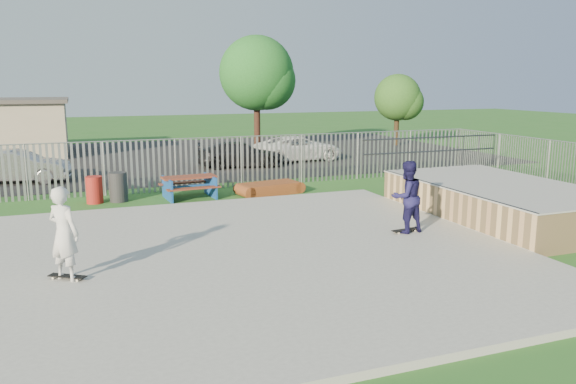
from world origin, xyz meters
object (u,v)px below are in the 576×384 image
object	(u,v)px
trash_bin_grey	(118,187)
tree_right	(398,98)
funbox	(270,188)
trash_bin_red	(94,190)
car_dark	(240,154)
tree_mid	(257,73)
skater_navy	(407,197)
car_white	(298,148)
picnic_table	(189,187)
car_silver	(18,166)
skater_white	(64,233)

from	to	relation	value
trash_bin_grey	tree_right	world-z (taller)	tree_right
funbox	tree_right	world-z (taller)	tree_right
trash_bin_red	car_dark	xyz separation A→B (m)	(6.98, 6.26, 0.17)
trash_bin_red	tree_mid	xyz separation A→B (m)	(9.88, 12.59, 4.16)
trash_bin_red	skater_navy	bearing A→B (deg)	-44.68
trash_bin_grey	car_white	distance (m)	12.17
trash_bin_grey	car_dark	bearing A→B (deg)	45.44
tree_mid	car_white	bearing A→B (deg)	-83.28
trash_bin_grey	skater_navy	bearing A→B (deg)	-47.77
funbox	trash_bin_red	distance (m)	6.21
picnic_table	car_white	distance (m)	10.54
tree_right	trash_bin_grey	bearing A→B (deg)	-146.99
picnic_table	trash_bin_grey	distance (m)	2.45
car_silver	funbox	bearing A→B (deg)	-112.33
car_silver	tree_mid	bearing A→B (deg)	-49.27
trash_bin_red	car_dark	distance (m)	9.37
car_dark	car_silver	bearing A→B (deg)	103.58
car_dark	car_white	world-z (taller)	car_white
skater_navy	skater_white	world-z (taller)	same
car_silver	picnic_table	bearing A→B (deg)	-121.84
car_silver	tree_mid	distance (m)	15.18
funbox	trash_bin_red	size ratio (longest dim) A/B	2.42
funbox	skater_navy	size ratio (longest dim) A/B	1.17
skater_white	tree_mid	bearing A→B (deg)	-72.69
trash_bin_red	car_white	world-z (taller)	car_white
trash_bin_grey	skater_white	bearing A→B (deg)	-101.06
funbox	trash_bin_grey	xyz separation A→B (m)	(-5.38, 0.57, 0.31)
trash_bin_grey	skater_navy	xyz separation A→B (m)	(6.86, -7.55, 0.60)
tree_right	car_white	bearing A→B (deg)	-152.09
picnic_table	tree_mid	xyz separation A→B (m)	(6.65, 12.88, 4.22)
trash_bin_grey	tree_mid	xyz separation A→B (m)	(9.08, 12.61, 4.11)
car_silver	tree_right	world-z (taller)	tree_right
picnic_table	car_white	size ratio (longest dim) A/B	0.43
trash_bin_red	car_silver	world-z (taller)	car_silver
trash_bin_grey	skater_navy	distance (m)	10.22
picnic_table	tree_right	size ratio (longest dim) A/B	0.43
funbox	car_white	xyz separation A→B (m)	(4.32, 7.93, 0.46)
funbox	car_dark	distance (m)	6.91
car_dark	car_white	distance (m)	3.68
picnic_table	tree_right	distance (m)	20.40
skater_navy	trash_bin_grey	bearing A→B (deg)	-54.55
picnic_table	funbox	world-z (taller)	picnic_table
picnic_table	skater_white	world-z (taller)	skater_white
car_silver	skater_navy	distance (m)	16.55
car_white	skater_navy	world-z (taller)	skater_navy
car_silver	car_dark	distance (m)	9.84
trash_bin_grey	tree_right	xyz separation A→B (m)	(18.49, 12.01, 2.61)
skater_white	car_dark	bearing A→B (deg)	-73.75
car_dark	tree_mid	bearing A→B (deg)	-16.94
funbox	car_white	distance (m)	9.04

